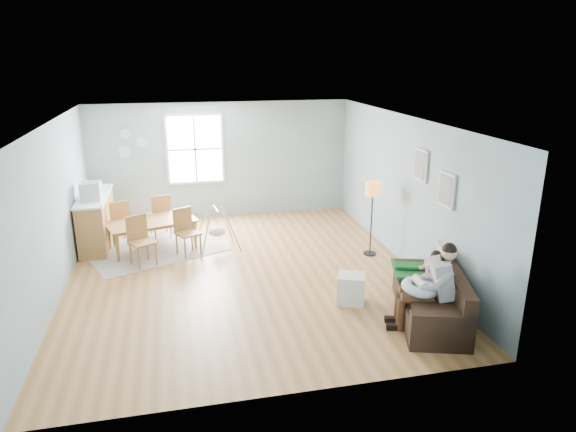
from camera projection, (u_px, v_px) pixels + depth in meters
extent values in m
cube|color=olive|center=(244.00, 275.00, 9.16)|extent=(8.40, 9.40, 0.08)
cube|color=silver|center=(239.00, 102.00, 8.24)|extent=(8.40, 9.40, 0.60)
cube|color=gray|center=(217.00, 152.00, 13.08)|extent=(8.40, 0.08, 3.90)
cube|color=gray|center=(314.00, 345.00, 4.41)|extent=(8.40, 0.08, 3.90)
cube|color=gray|center=(462.00, 187.00, 9.61)|extent=(0.08, 9.40, 3.90)
cube|color=silver|center=(195.00, 149.00, 11.75)|extent=(1.32, 0.06, 1.62)
cube|color=white|center=(195.00, 149.00, 11.73)|extent=(1.20, 0.02, 1.50)
cube|color=silver|center=(195.00, 149.00, 11.72)|extent=(1.20, 0.03, 0.04)
cube|color=silver|center=(195.00, 149.00, 11.72)|extent=(0.04, 0.03, 1.50)
cube|color=silver|center=(447.00, 190.00, 7.84)|extent=(0.04, 0.44, 0.54)
cube|color=slate|center=(445.00, 190.00, 7.84)|extent=(0.01, 0.36, 0.46)
cube|color=silver|center=(421.00, 165.00, 8.62)|extent=(0.04, 0.44, 0.54)
cube|color=slate|center=(420.00, 165.00, 8.62)|extent=(0.01, 0.36, 0.46)
cylinder|color=#A7BAC8|center=(125.00, 134.00, 11.32)|extent=(0.24, 0.02, 0.24)
cylinder|color=#A7BAC8|center=(142.00, 142.00, 11.45)|extent=(0.26, 0.02, 0.26)
cylinder|color=#A7BAC8|center=(125.00, 152.00, 11.43)|extent=(0.28, 0.02, 0.28)
cube|color=black|center=(429.00, 306.00, 7.55)|extent=(1.36, 2.08, 0.39)
cube|color=black|center=(454.00, 282.00, 7.41)|extent=(0.74, 1.90, 0.39)
cube|color=black|center=(443.00, 319.00, 6.65)|extent=(0.84, 0.42, 0.15)
cube|color=black|center=(420.00, 266.00, 8.30)|extent=(0.84, 0.42, 0.15)
cube|color=#155F29|center=(422.00, 269.00, 8.07)|extent=(1.07, 0.99, 0.04)
cube|color=#B9AA8D|center=(443.00, 260.00, 7.86)|extent=(0.25, 0.49, 0.47)
cube|color=#9C9C9F|center=(442.00, 278.00, 7.12)|extent=(0.44, 0.50, 0.57)
sphere|color=#DDAC87|center=(449.00, 253.00, 7.00)|extent=(0.21, 0.21, 0.21)
sphere|color=black|center=(449.00, 250.00, 6.99)|extent=(0.20, 0.20, 0.20)
cylinder|color=#3C2616|center=(417.00, 298.00, 7.12)|extent=(0.46, 0.27, 0.15)
cylinder|color=#3C2616|center=(415.00, 292.00, 7.32)|extent=(0.46, 0.27, 0.15)
cylinder|color=#3C2616|center=(401.00, 314.00, 7.21)|extent=(0.12, 0.12, 0.48)
cylinder|color=#3C2616|center=(399.00, 307.00, 7.41)|extent=(0.12, 0.12, 0.48)
cube|color=black|center=(394.00, 327.00, 7.27)|extent=(0.25, 0.15, 0.08)
cube|color=black|center=(392.00, 320.00, 7.47)|extent=(0.25, 0.15, 0.08)
torus|color=silver|center=(420.00, 288.00, 7.18)|extent=(0.62, 0.60, 0.21)
cylinder|color=silver|center=(420.00, 283.00, 7.16)|extent=(0.13, 0.28, 0.12)
sphere|color=#DDAC87|center=(416.00, 277.00, 7.30)|extent=(0.10, 0.10, 0.10)
cube|color=white|center=(433.00, 272.00, 7.59)|extent=(0.28, 0.30, 0.35)
sphere|color=#DDAC87|center=(436.00, 257.00, 7.52)|extent=(0.16, 0.16, 0.16)
sphere|color=black|center=(436.00, 255.00, 7.51)|extent=(0.16, 0.16, 0.16)
cylinder|color=#E53881|center=(417.00, 283.00, 7.58)|extent=(0.30, 0.16, 0.09)
cylinder|color=#E53881|center=(415.00, 279.00, 7.71)|extent=(0.30, 0.16, 0.09)
cylinder|color=#E53881|center=(407.00, 293.00, 7.64)|extent=(0.07, 0.07, 0.29)
cylinder|color=#E53881|center=(406.00, 289.00, 7.77)|extent=(0.07, 0.07, 0.29)
cylinder|color=black|center=(370.00, 253.00, 10.02)|extent=(0.25, 0.25, 0.03)
cylinder|color=black|center=(371.00, 223.00, 9.83)|extent=(0.03, 0.03, 1.27)
cylinder|color=orange|center=(373.00, 189.00, 9.63)|extent=(0.29, 0.29, 0.25)
cube|color=white|center=(351.00, 289.00, 8.01)|extent=(0.53, 0.50, 0.47)
cube|color=black|center=(339.00, 288.00, 8.04)|extent=(0.15, 0.30, 0.37)
cube|color=#A19B93|center=(154.00, 249.00, 10.28)|extent=(3.04, 2.72, 0.01)
imported|color=olive|center=(153.00, 235.00, 10.20)|extent=(1.89, 1.40, 0.59)
cube|color=brown|center=(142.00, 242.00, 9.36)|extent=(0.57, 0.57, 0.04)
cube|color=brown|center=(137.00, 227.00, 9.42)|extent=(0.37, 0.23, 0.46)
cylinder|color=brown|center=(139.00, 259.00, 9.20)|extent=(0.04, 0.04, 0.45)
cylinder|color=brown|center=(156.00, 254.00, 9.41)|extent=(0.04, 0.04, 0.45)
cylinder|color=brown|center=(131.00, 254.00, 9.44)|extent=(0.04, 0.04, 0.45)
cylinder|color=brown|center=(148.00, 249.00, 9.65)|extent=(0.04, 0.04, 0.45)
cube|color=brown|center=(188.00, 233.00, 9.86)|extent=(0.55, 0.55, 0.04)
cube|color=brown|center=(182.00, 219.00, 9.92)|extent=(0.37, 0.21, 0.45)
cylinder|color=brown|center=(185.00, 248.00, 9.70)|extent=(0.04, 0.04, 0.44)
cylinder|color=brown|center=(201.00, 244.00, 9.90)|extent=(0.04, 0.04, 0.44)
cylinder|color=brown|center=(177.00, 244.00, 9.94)|extent=(0.04, 0.04, 0.44)
cylinder|color=brown|center=(192.00, 240.00, 10.15)|extent=(0.04, 0.04, 0.44)
cube|color=brown|center=(118.00, 222.00, 10.45)|extent=(0.56, 0.56, 0.04)
cube|color=brown|center=(120.00, 213.00, 10.22)|extent=(0.39, 0.20, 0.47)
cylinder|color=brown|center=(124.00, 229.00, 10.74)|extent=(0.04, 0.04, 0.46)
cylinder|color=brown|center=(108.00, 232.00, 10.55)|extent=(0.04, 0.04, 0.46)
cylinder|color=brown|center=(130.00, 234.00, 10.48)|extent=(0.04, 0.04, 0.46)
cylinder|color=brown|center=(114.00, 237.00, 10.28)|extent=(0.04, 0.04, 0.46)
cube|color=brown|center=(160.00, 215.00, 10.94)|extent=(0.52, 0.52, 0.04)
cube|color=brown|center=(162.00, 206.00, 10.71)|extent=(0.40, 0.15, 0.46)
cylinder|color=brown|center=(167.00, 222.00, 11.23)|extent=(0.04, 0.04, 0.45)
cylinder|color=brown|center=(151.00, 224.00, 11.08)|extent=(0.04, 0.04, 0.45)
cylinder|color=brown|center=(171.00, 226.00, 10.94)|extent=(0.04, 0.04, 0.45)
cylinder|color=brown|center=(155.00, 229.00, 10.79)|extent=(0.04, 0.04, 0.45)
cube|color=olive|center=(97.00, 221.00, 10.39)|extent=(0.52, 1.83, 1.02)
cube|color=white|center=(94.00, 196.00, 10.24)|extent=(0.56, 1.87, 0.04)
cube|color=#B1B1B6|center=(91.00, 191.00, 9.85)|extent=(0.38, 0.36, 0.35)
cube|color=black|center=(81.00, 191.00, 9.82)|extent=(0.03, 0.29, 0.25)
cylinder|color=#B1B1B6|center=(216.00, 209.00, 10.08)|extent=(0.09, 0.47, 0.04)
ellipsoid|color=beige|center=(217.00, 231.00, 10.23)|extent=(0.34, 0.34, 0.21)
cylinder|color=#B1B1B6|center=(217.00, 220.00, 10.16)|extent=(0.01, 0.01, 0.37)
cylinder|color=#B1B1B6|center=(206.00, 234.00, 9.89)|extent=(0.26, 0.34, 0.82)
cylinder|color=#B1B1B6|center=(233.00, 231.00, 10.05)|extent=(0.32, 0.27, 0.82)
cylinder|color=#B1B1B6|center=(201.00, 226.00, 10.36)|extent=(0.32, 0.27, 0.82)
cylinder|color=#B1B1B6|center=(227.00, 223.00, 10.52)|extent=(0.26, 0.34, 0.82)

